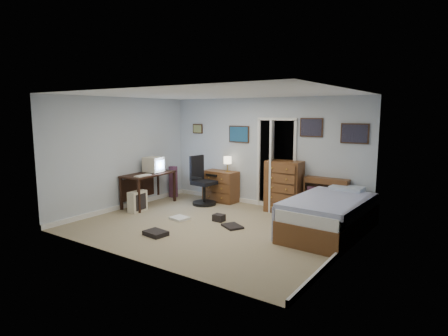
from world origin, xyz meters
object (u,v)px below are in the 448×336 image
(low_dresser, at_px, (221,186))
(tall_dresser, at_px, (284,187))
(office_chair, at_px, (202,186))
(bed, at_px, (330,215))
(computer_desk, at_px, (146,180))

(low_dresser, relative_size, tall_dresser, 0.75)
(office_chair, height_order, bed, office_chair)
(tall_dresser, distance_m, bed, 1.61)
(bed, bearing_deg, tall_dresser, 148.47)
(computer_desk, xyz_separation_m, bed, (4.27, 0.37, -0.24))
(office_chair, bearing_deg, low_dresser, 74.51)
(low_dresser, xyz_separation_m, tall_dresser, (1.70, -0.02, 0.19))
(low_dresser, bearing_deg, computer_desk, -132.49)
(tall_dresser, relative_size, bed, 0.50)
(computer_desk, distance_m, tall_dresser, 3.21)
(computer_desk, distance_m, bed, 4.30)
(low_dresser, height_order, tall_dresser, tall_dresser)
(computer_desk, xyz_separation_m, low_dresser, (1.25, 1.28, -0.21))
(office_chair, distance_m, low_dresser, 0.53)
(low_dresser, distance_m, tall_dresser, 1.71)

